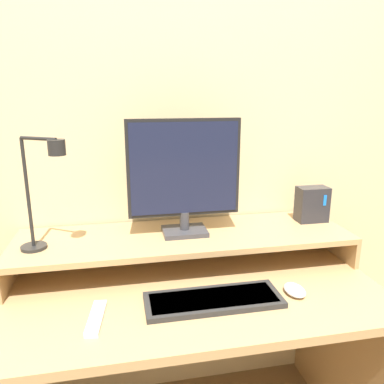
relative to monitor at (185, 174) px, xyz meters
name	(u,v)px	position (x,y,z in m)	size (l,w,h in m)	color
wall_back	(175,127)	(0.00, 0.21, 0.16)	(6.00, 0.05, 2.50)	beige
desk	(194,334)	(0.00, -0.18, -0.57)	(1.29, 0.71, 0.73)	tan
monitor_shelf	(185,238)	(0.00, -0.01, -0.26)	(1.29, 0.37, 0.13)	tan
monitor	(185,174)	(0.00, 0.00, 0.00)	(0.43, 0.13, 0.44)	#38383D
desk_lamp	(43,186)	(-0.49, -0.08, 0.00)	(0.19, 0.15, 0.40)	black
router_dock	(312,204)	(0.56, 0.04, -0.16)	(0.13, 0.08, 0.15)	#28282D
keyboard	(213,300)	(0.04, -0.31, -0.35)	(0.44, 0.16, 0.02)	#282828
mouse	(295,290)	(0.32, -0.31, -0.35)	(0.07, 0.10, 0.03)	silver
remote_control	(96,318)	(-0.33, -0.34, -0.35)	(0.06, 0.18, 0.02)	white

